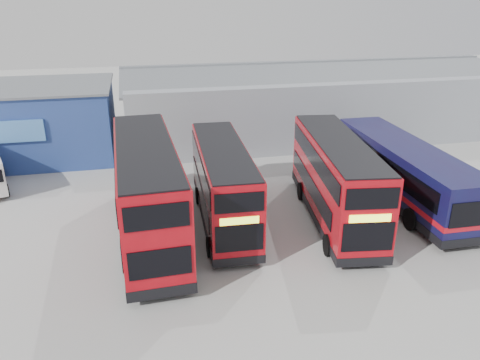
# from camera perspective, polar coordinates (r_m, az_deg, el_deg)

# --- Properties ---
(ground_plane) EXTENTS (120.00, 120.00, 0.00)m
(ground_plane) POSITION_cam_1_polar(r_m,az_deg,el_deg) (21.19, 6.19, -10.22)
(ground_plane) COLOR #979792
(ground_plane) RESTS_ON ground
(office_block) EXTENTS (12.30, 8.32, 5.12)m
(office_block) POSITION_cam_1_polar(r_m,az_deg,el_deg) (36.82, -24.68, 6.51)
(office_block) COLOR navy
(office_block) RESTS_ON ground
(maintenance_shed) EXTENTS (30.50, 12.00, 5.89)m
(maintenance_shed) POSITION_cam_1_polar(r_m,az_deg,el_deg) (40.38, 8.36, 9.59)
(maintenance_shed) COLOR gray
(maintenance_shed) RESTS_ON ground
(double_decker_left) EXTENTS (3.19, 11.37, 4.77)m
(double_decker_left) POSITION_cam_1_polar(r_m,az_deg,el_deg) (22.61, -11.14, -1.52)
(double_decker_left) COLOR #AE0913
(double_decker_left) RESTS_ON ground
(double_decker_centre) EXTENTS (2.77, 9.75, 4.08)m
(double_decker_centre) POSITION_cam_1_polar(r_m,az_deg,el_deg) (23.84, -2.05, -0.69)
(double_decker_centre) COLOR #AE0913
(double_decker_centre) RESTS_ON ground
(double_decker_right) EXTENTS (3.84, 10.53, 4.36)m
(double_decker_right) POSITION_cam_1_polar(r_m,az_deg,el_deg) (24.54, 11.57, -0.12)
(double_decker_right) COLOR #AE0913
(double_decker_right) RESTS_ON ground
(single_decker_blue) EXTENTS (3.13, 12.28, 3.31)m
(single_decker_blue) POSITION_cam_1_polar(r_m,az_deg,el_deg) (28.06, 19.26, 0.79)
(single_decker_blue) COLOR #0D123D
(single_decker_blue) RESTS_ON ground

